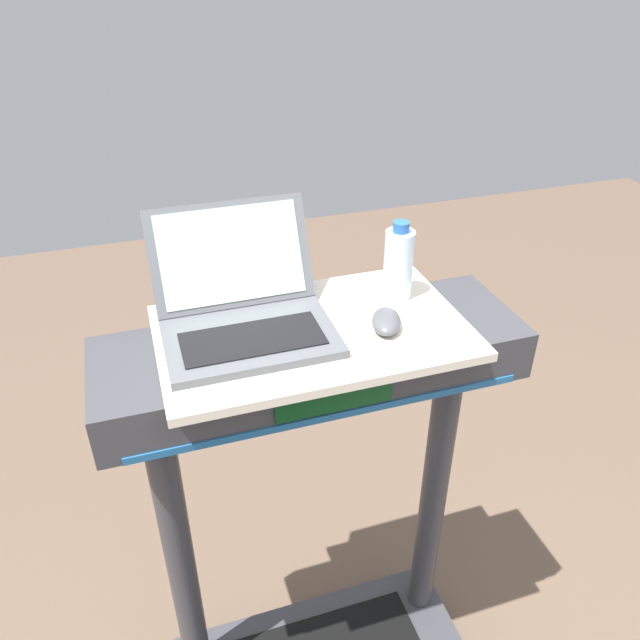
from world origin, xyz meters
TOP-DOWN VIEW (x-y plane):
  - desk_board at (0.00, 0.70)m, footprint 0.63×0.39m
  - laptop at (-0.13, 0.74)m, footprint 0.34×0.32m
  - computer_mouse at (0.14, 0.65)m, footprint 0.09×0.12m
  - water_bottle at (0.22, 0.77)m, footprint 0.06×0.06m

SIDE VIEW (x-z plane):
  - desk_board at x=0.00m, z-range 1.19..1.21m
  - computer_mouse at x=0.14m, z-range 1.21..1.25m
  - laptop at x=-0.13m, z-range 1.15..1.37m
  - water_bottle at x=0.22m, z-range 1.20..1.38m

